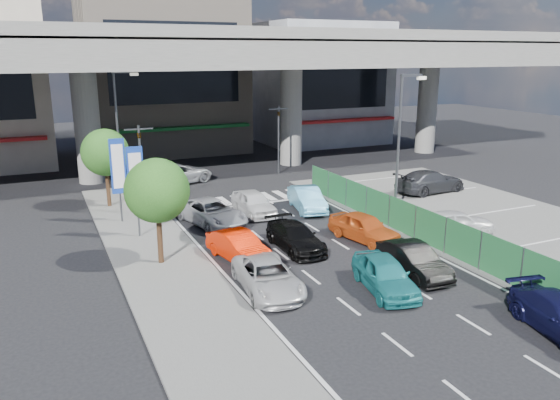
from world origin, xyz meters
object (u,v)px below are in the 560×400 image
traffic_light_left (140,148)px  wagon_silver_front_left (212,212)px  signboard_far (118,169)px  crossing_wagon_silver (177,174)px  sedan_white_front_mid (254,203)px  parked_sedan_white (456,222)px  kei_truck_front_right (307,199)px  taxi_teal_mid (385,274)px  traffic_light_right (278,123)px  traffic_cone (389,214)px  sedan_white_mid_left (268,277)px  street_lamp_right (402,133)px  hatch_black_mid_right (413,260)px  sedan_black_mid (295,237)px  tree_far (105,153)px  tree_near (157,191)px  street_lamp_left (120,121)px  signboard_near (136,179)px  taxi_orange_right (364,227)px  taxi_orange_left (239,247)px  parked_sedan_dgrey (430,181)px

traffic_light_left → wagon_silver_front_left: bearing=-47.0°
signboard_far → crossing_wagon_silver: signboard_far is taller
sedan_white_front_mid → parked_sedan_white: sedan_white_front_mid is taller
kei_truck_front_right → crossing_wagon_silver: size_ratio=0.79×
taxi_teal_mid → traffic_light_right: bearing=88.8°
taxi_teal_mid → traffic_cone: bearing=65.7°
sedan_white_mid_left → crossing_wagon_silver: crossing_wagon_silver is taller
parked_sedan_white → kei_truck_front_right: bearing=48.0°
street_lamp_right → traffic_cone: size_ratio=11.32×
sedan_white_front_mid → hatch_black_mid_right: bearing=-76.7°
street_lamp_right → sedan_black_mid: street_lamp_right is taller
sedan_black_mid → crossing_wagon_silver: 15.72m
taxi_teal_mid → sedan_black_mid: taxi_teal_mid is taller
taxi_teal_mid → wagon_silver_front_left: 11.66m
signboard_far → tree_far: (-0.20, 3.51, 0.32)m
kei_truck_front_right → crossing_wagon_silver: (-5.34, 9.86, 0.05)m
tree_near → kei_truck_front_right: tree_near is taller
street_lamp_right → street_lamp_left: same height
traffic_light_left → traffic_light_right: bearing=30.9°
kei_truck_front_right → traffic_light_left: bearing=173.7°
sedan_white_mid_left → traffic_cone: size_ratio=6.24×
taxi_teal_mid → sedan_black_mid: size_ratio=0.96×
signboard_near → sedan_white_mid_left: 9.49m
parked_sedan_white → taxi_orange_right: bearing=89.5°
traffic_light_right → wagon_silver_front_left: size_ratio=1.07×
street_lamp_left → tree_near: bearing=-92.8°
signboard_near → tree_far: 6.54m
sedan_white_front_mid → taxi_orange_right: bearing=-64.1°
signboard_near → sedan_black_mid: bearing=-35.9°
hatch_black_mid_right → taxi_orange_left: hatch_black_mid_right is taller
sedan_black_mid → hatch_black_mid_right: bearing=-56.6°
tree_far → signboard_far: bearing=-86.7°
signboard_near → taxi_orange_right: (10.16, -4.97, -2.37)m
sedan_black_mid → parked_sedan_dgrey: (12.95, 5.99, 0.19)m
street_lamp_right → sedan_white_front_mid: (-7.51, 3.58, -4.08)m
traffic_light_left → taxi_teal_mid: 16.16m
traffic_light_left → taxi_teal_mid: (6.62, -14.38, -3.25)m
tree_near → taxi_teal_mid: tree_near is taller
street_lamp_left → parked_sedan_dgrey: 20.87m
street_lamp_right → parked_sedan_white: bearing=-82.3°
tree_far → sedan_white_mid_left: (4.02, -15.01, -2.77)m
hatch_black_mid_right → traffic_cone: bearing=65.6°
sedan_black_mid → parked_sedan_white: parked_sedan_white is taller
street_lamp_right → hatch_black_mid_right: size_ratio=2.01×
street_lamp_right → sedan_white_front_mid: 9.27m
parked_sedan_white → parked_sedan_dgrey: bearing=-16.6°
street_lamp_left → taxi_orange_right: 18.09m
parked_sedan_dgrey → traffic_cone: bearing=118.7°
taxi_orange_right → crossing_wagon_silver: crossing_wagon_silver is taller
tree_near → taxi_orange_left: size_ratio=1.22×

